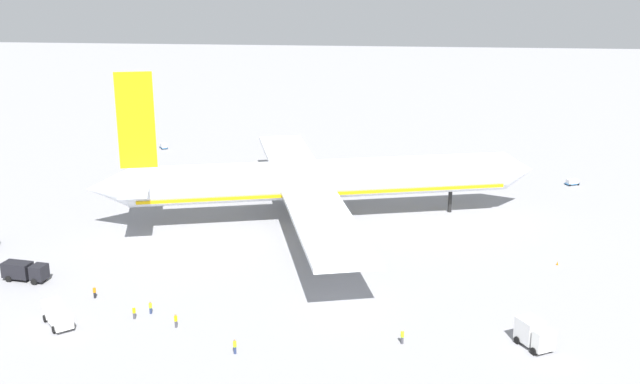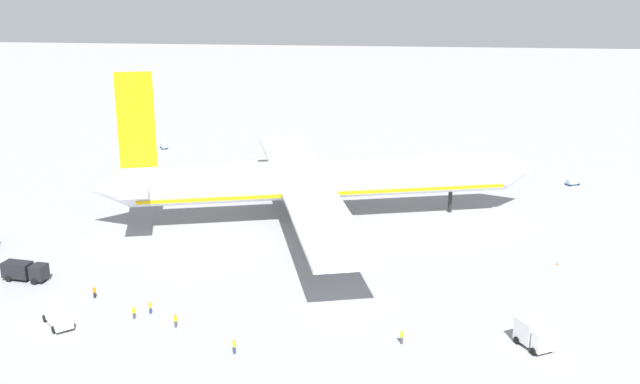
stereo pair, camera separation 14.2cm
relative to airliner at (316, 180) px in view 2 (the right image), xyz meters
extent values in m
plane|color=gray|center=(1.32, 0.26, -7.05)|extent=(600.00, 600.00, 0.00)
cylinder|color=silver|center=(1.32, 0.26, 0.18)|extent=(65.00, 23.98, 6.69)
cone|color=silver|center=(35.50, 9.74, 0.18)|extent=(6.91, 7.75, 6.55)
cone|color=silver|center=(-33.51, -9.40, 0.18)|extent=(8.14, 7.91, 6.35)
cube|color=#E5B20C|center=(-28.36, -7.97, 11.37)|extent=(5.92, 2.09, 15.69)
cube|color=silver|center=(-30.40, -2.49, 1.52)|extent=(6.82, 10.47, 0.36)
cube|color=silver|center=(-27.29, -13.72, 1.52)|extent=(6.82, 10.47, 0.36)
cube|color=silver|center=(-7.41, 19.44, -0.82)|extent=(18.01, 36.07, 0.70)
cylinder|color=slate|center=(-5.04, 14.66, -3.24)|extent=(6.42, 5.46, 4.13)
cube|color=silver|center=(3.72, -20.67, -0.82)|extent=(18.01, 36.07, 0.70)
cylinder|color=slate|center=(3.29, -15.35, -2.84)|extent=(6.57, 4.80, 3.35)
cylinder|color=black|center=(23.44, 6.40, -5.11)|extent=(0.70, 0.70, 3.89)
cylinder|color=black|center=(-3.27, 4.53, -5.11)|extent=(0.70, 0.70, 3.89)
cylinder|color=black|center=(-0.41, -5.77, -5.11)|extent=(0.70, 0.70, 3.89)
cube|color=#E5B20C|center=(1.32, 0.26, -1.65)|extent=(62.38, 22.96, 0.50)
cube|color=white|center=(31.01, -44.83, -5.41)|extent=(2.73, 2.37, 2.40)
cube|color=silver|center=(29.77, -42.69, -5.23)|extent=(3.46, 3.64, 2.74)
cube|color=black|center=(31.25, -45.25, -4.81)|extent=(1.75, 1.06, 1.05)
cylinder|color=black|center=(31.96, -44.12, -6.60)|extent=(0.71, 0.93, 0.90)
cylinder|color=black|center=(29.92, -45.30, -6.60)|extent=(0.71, 0.93, 0.90)
cylinder|color=black|center=(30.49, -41.59, -6.60)|extent=(0.71, 0.93, 0.90)
cylinder|color=black|center=(28.45, -42.77, -6.60)|extent=(0.71, 0.93, 0.90)
cube|color=white|center=(-28.26, -42.38, -5.55)|extent=(2.75, 2.72, 2.12)
cube|color=white|center=(-26.19, -44.73, -5.72)|extent=(3.98, 4.11, 1.76)
cube|color=black|center=(-28.66, -41.93, -5.02)|extent=(1.40, 1.24, 0.93)
cylinder|color=black|center=(-28.95, -43.22, -6.60)|extent=(0.82, 0.87, 0.90)
cylinder|color=black|center=(-27.34, -41.81, -6.60)|extent=(0.82, 0.87, 0.90)
cylinder|color=black|center=(-26.50, -46.00, -6.60)|extent=(0.82, 0.87, 0.90)
cylinder|color=black|center=(-24.90, -44.59, -6.60)|extent=(0.82, 0.87, 0.90)
cube|color=black|center=(-35.25, -31.47, -5.57)|extent=(2.20, 2.41, 2.07)
cube|color=black|center=(-38.66, -30.97, -5.54)|extent=(4.22, 2.70, 2.12)
cube|color=black|center=(-34.59, -31.57, -5.05)|extent=(0.34, 1.80, 0.91)
cylinder|color=black|center=(-35.29, -30.38, -6.60)|extent=(0.93, 0.43, 0.90)
cylinder|color=black|center=(-35.60, -32.51, -6.60)|extent=(0.93, 0.43, 0.90)
cylinder|color=black|center=(-39.32, -29.79, -6.60)|extent=(0.93, 0.43, 0.90)
cylinder|color=black|center=(-39.63, -31.92, -6.60)|extent=(0.93, 0.43, 0.90)
cube|color=#26598C|center=(-42.62, 48.89, -6.78)|extent=(2.45, 2.80, 0.15)
cylinder|color=#333338|center=(-41.85, 47.59, -6.78)|extent=(0.38, 0.56, 0.08)
cube|color=silver|center=(-42.62, 48.89, -6.23)|extent=(2.13, 2.40, 0.95)
cylinder|color=black|center=(-41.55, 48.46, -6.85)|extent=(0.31, 0.41, 0.40)
cylinder|color=black|center=(-42.75, 47.74, -6.85)|extent=(0.31, 0.41, 0.40)
cylinder|color=black|center=(-42.49, 50.04, -6.85)|extent=(0.31, 0.41, 0.40)
cylinder|color=black|center=(-43.70, 49.33, -6.85)|extent=(0.31, 0.41, 0.40)
cube|color=#26598C|center=(49.06, 26.71, -6.78)|extent=(2.98, 2.36, 0.15)
cylinder|color=#333338|center=(50.54, 27.37, -6.78)|extent=(0.58, 0.32, 0.08)
cube|color=silver|center=(49.06, 26.71, -6.29)|extent=(2.54, 2.06, 0.83)
cylinder|color=black|center=(49.69, 27.76, -6.85)|extent=(0.41, 0.27, 0.40)
cylinder|color=black|center=(50.26, 26.48, -6.85)|extent=(0.41, 0.27, 0.40)
cylinder|color=black|center=(47.86, 26.93, -6.85)|extent=(0.41, 0.27, 0.40)
cylinder|color=black|center=(48.44, 25.66, -6.85)|extent=(0.41, 0.27, 0.40)
cylinder|color=navy|center=(-3.82, -48.58, -6.61)|extent=(0.45, 0.45, 0.88)
cylinder|color=#B2F219|center=(-3.82, -48.58, -5.84)|extent=(0.57, 0.57, 0.66)
sphere|color=#8C6647|center=(-3.82, -48.58, -5.39)|extent=(0.24, 0.24, 0.24)
cylinder|color=#3F3F47|center=(15.09, -44.17, -6.61)|extent=(0.39, 0.39, 0.88)
cylinder|color=#B2F219|center=(15.09, -44.17, -5.85)|extent=(0.49, 0.49, 0.66)
sphere|color=tan|center=(15.09, -44.17, -5.40)|extent=(0.24, 0.24, 0.24)
cylinder|color=#3F3F47|center=(-12.37, -42.92, -6.62)|extent=(0.45, 0.45, 0.87)
cylinder|color=yellow|center=(-12.37, -42.92, -5.86)|extent=(0.56, 0.56, 0.65)
sphere|color=#8C6647|center=(-12.37, -42.92, -5.42)|extent=(0.23, 0.23, 0.23)
cylinder|color=#3F3F47|center=(-18.23, -41.19, -6.64)|extent=(0.38, 0.38, 0.83)
cylinder|color=yellow|center=(-18.23, -41.19, -5.92)|extent=(0.47, 0.47, 0.62)
sphere|color=beige|center=(-18.23, -41.19, -5.50)|extent=(0.22, 0.22, 0.22)
cylinder|color=navy|center=(-16.67, -39.54, -6.65)|extent=(0.44, 0.44, 0.81)
cylinder|color=#B2F219|center=(-16.67, -39.54, -5.93)|extent=(0.55, 0.55, 0.61)
sphere|color=#8C6647|center=(-16.67, -39.54, -5.52)|extent=(0.22, 0.22, 0.22)
cylinder|color=black|center=(-25.56, -35.77, -6.65)|extent=(0.45, 0.45, 0.82)
cylinder|color=orange|center=(-25.56, -35.77, -5.93)|extent=(0.57, 0.57, 0.61)
sphere|color=tan|center=(-25.56, -35.77, -5.51)|extent=(0.22, 0.22, 0.22)
cone|color=orange|center=(-43.50, 27.67, -6.78)|extent=(0.36, 0.36, 0.55)
cone|color=orange|center=(37.84, -17.35, -6.78)|extent=(0.36, 0.36, 0.55)
cone|color=orange|center=(31.83, 33.95, -6.78)|extent=(0.36, 0.36, 0.55)
camera|label=1|loc=(13.98, -124.03, 35.16)|focal=42.35mm
camera|label=2|loc=(14.12, -124.01, 35.16)|focal=42.35mm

